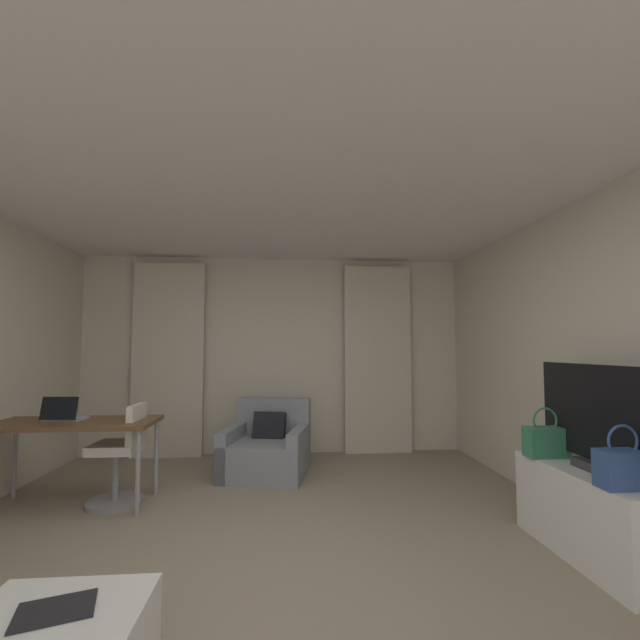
% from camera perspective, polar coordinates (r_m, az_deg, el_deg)
% --- Properties ---
extents(ground_plane, '(12.00, 12.00, 0.00)m').
position_cam_1_polar(ground_plane, '(3.08, -7.49, -30.59)').
color(ground_plane, gray).
extents(wall_window, '(5.12, 0.06, 2.60)m').
position_cam_1_polar(wall_window, '(5.78, -6.03, -4.64)').
color(wall_window, beige).
rests_on(wall_window, ground).
extents(wall_right, '(0.06, 6.12, 2.60)m').
position_cam_1_polar(wall_right, '(3.66, 36.58, -4.47)').
color(wall_right, beige).
rests_on(wall_right, ground).
extents(ceiling, '(5.12, 6.12, 0.06)m').
position_cam_1_polar(ceiling, '(3.01, -7.04, 20.50)').
color(ceiling, white).
rests_on(ceiling, wall_left).
extents(curtain_left_panel, '(0.90, 0.06, 2.50)m').
position_cam_1_polar(curtain_left_panel, '(5.84, -19.72, -4.93)').
color(curtain_left_panel, beige).
rests_on(curtain_left_panel, ground).
extents(curtain_right_panel, '(0.90, 0.06, 2.50)m').
position_cam_1_polar(curtain_right_panel, '(5.79, 7.74, -5.12)').
color(curtain_right_panel, beige).
rests_on(curtain_right_panel, ground).
extents(armchair, '(1.02, 1.01, 0.80)m').
position_cam_1_polar(armchair, '(4.95, -7.12, -16.95)').
color(armchair, gray).
rests_on(armchair, ground).
extents(desk, '(1.38, 0.62, 0.74)m').
position_cam_1_polar(desk, '(4.46, -30.09, -12.46)').
color(desk, brown).
rests_on(desk, ground).
extents(desk_chair, '(0.48, 0.48, 0.88)m').
position_cam_1_polar(desk_chair, '(4.39, -25.18, -16.57)').
color(desk_chair, gray).
rests_on(desk_chair, ground).
extents(laptop, '(0.34, 0.28, 0.22)m').
position_cam_1_polar(laptop, '(4.52, -31.14, -10.89)').
color(laptop, '#ADADB2').
rests_on(laptop, desk).
extents(magazine_open, '(0.33, 0.28, 0.01)m').
position_cam_1_polar(magazine_open, '(2.26, -31.98, -30.14)').
color(magazine_open, black).
rests_on(magazine_open, coffee_table).
extents(tv_console, '(0.52, 1.13, 0.58)m').
position_cam_1_polar(tv_console, '(3.62, 33.39, -20.93)').
color(tv_console, white).
rests_on(tv_console, ground).
extents(tv_flatscreen, '(0.20, 1.15, 0.70)m').
position_cam_1_polar(tv_flatscreen, '(3.44, 33.53, -11.15)').
color(tv_flatscreen, '#333338').
rests_on(tv_flatscreen, tv_console).
extents(handbag_primary, '(0.30, 0.14, 0.37)m').
position_cam_1_polar(handbag_primary, '(3.72, 28.04, -14.10)').
color(handbag_primary, '#387F5B').
rests_on(handbag_primary, tv_console).
extents(handbag_secondary, '(0.30, 0.14, 0.37)m').
position_cam_1_polar(handbag_secondary, '(3.17, 35.65, -15.76)').
color(handbag_secondary, '#335193').
rests_on(handbag_secondary, tv_console).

